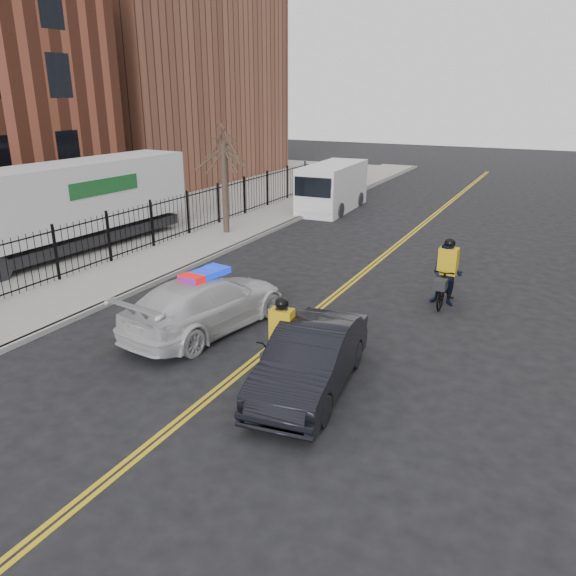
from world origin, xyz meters
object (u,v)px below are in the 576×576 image
Objects in this scene: police_cruiser at (206,303)px; cyclist_near at (282,350)px; cargo_van at (331,188)px; semi_trailer at (68,203)px; cyclist_far at (446,279)px; dark_sedan at (310,359)px.

cyclist_near reaches higher than police_cruiser.
police_cruiser is at bearing -81.62° from cargo_van.
cyclist_far is (15.05, 0.73, -1.21)m from semi_trailer.
cyclist_near is at bearing 162.31° from police_cruiser.
semi_trailer reaches higher than cargo_van.
dark_sedan is at bearing -101.40° from cyclist_far.
police_cruiser is at bearing -20.62° from semi_trailer.
police_cruiser is 3.50m from cyclist_near.
cargo_van is at bearing 127.85° from cyclist_far.
cargo_van is at bearing 67.17° from semi_trailer.
semi_trailer is (-9.53, 4.18, 1.27)m from police_cruiser.
dark_sedan is at bearing -20.76° from semi_trailer.
cyclist_far is at bearing 64.39° from cyclist_near.
police_cruiser is 0.48× the size of semi_trailer.
cargo_van reaches higher than police_cruiser.
police_cruiser is 0.91× the size of cargo_van.
cargo_van is 2.86× the size of cyclist_far.
semi_trailer is at bearing 149.45° from dark_sedan.
cyclist_near is 0.96× the size of cyclist_far.
cyclist_near is (12.67, -5.72, -1.37)m from semi_trailer.
dark_sedan is (3.98, -1.79, -0.03)m from police_cruiser.
dark_sedan is 0.87m from cyclist_near.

